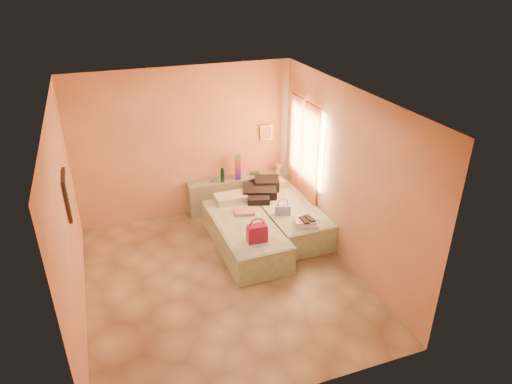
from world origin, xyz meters
TOP-DOWN VIEW (x-y plane):
  - ground at (0.00, 0.00)m, footprint 4.50×4.50m
  - room_walls at (0.21, 0.57)m, footprint 4.02×4.51m
  - headboard_ledge at (0.98, 2.10)m, footprint 2.05×0.30m
  - bed_left at (0.60, 0.71)m, footprint 0.94×2.02m
  - bed_right at (1.50, 1.05)m, footprint 0.94×2.02m
  - water_bottle at (0.60, 2.02)m, footprint 0.09×0.09m
  - rainbow_box at (0.91, 2.06)m, footprint 0.13×0.13m
  - small_dish at (0.46, 2.12)m, footprint 0.16×0.16m
  - green_book at (1.29, 2.15)m, footprint 0.19×0.15m
  - flower_vase at (1.73, 2.05)m, footprint 0.23×0.23m
  - magenta_handbag at (0.59, 0.10)m, footprint 0.32×0.19m
  - khaki_garment at (0.70, 1.00)m, footprint 0.38×0.33m
  - clothes_pile at (1.23, 1.54)m, footprint 0.80×0.80m
  - blue_handbag at (1.29, 0.74)m, footprint 0.29×0.20m
  - towel_stack at (1.52, 0.28)m, footprint 0.42×0.39m
  - sandal_pair at (1.52, 0.26)m, footprint 0.18×0.24m

SIDE VIEW (x-z plane):
  - ground at x=0.00m, z-range 0.00..0.00m
  - bed_left at x=0.60m, z-range 0.00..0.50m
  - bed_right at x=1.50m, z-range 0.00..0.50m
  - headboard_ledge at x=0.98m, z-range 0.00..0.65m
  - khaki_garment at x=0.70m, z-range 0.50..0.56m
  - towel_stack at x=1.52m, z-range 0.50..0.60m
  - blue_handbag at x=1.29m, z-range 0.50..0.67m
  - clothes_pile at x=1.23m, z-range 0.50..0.70m
  - sandal_pair at x=1.52m, z-range 0.60..0.62m
  - magenta_handbag at x=0.59m, z-range 0.50..0.79m
  - green_book at x=1.29m, z-range 0.65..0.68m
  - small_dish at x=0.46m, z-range 0.65..0.68m
  - flower_vase at x=1.73m, z-range 0.65..0.89m
  - water_bottle at x=0.60m, z-range 0.65..0.92m
  - rainbow_box at x=0.91m, z-range 0.65..1.13m
  - room_walls at x=0.21m, z-range 0.38..3.19m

